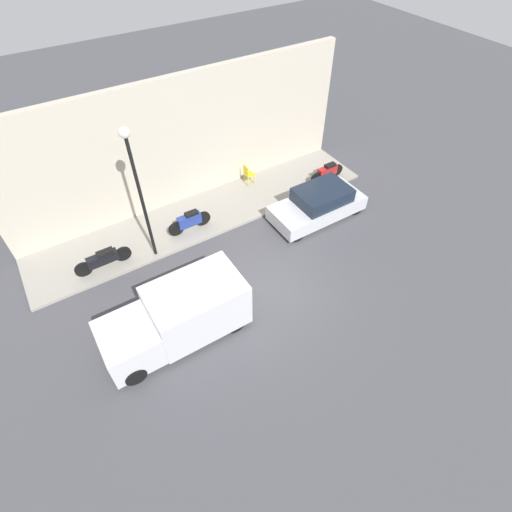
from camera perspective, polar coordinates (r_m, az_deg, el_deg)
name	(u,v)px	position (r m, az deg, el deg)	size (l,w,h in m)	color
ground_plane	(269,291)	(14.62, 1.92, -4.97)	(60.00, 60.00, 0.00)	#47474C
sidewalk	(206,214)	(17.70, -7.14, 5.99)	(2.87, 15.09, 0.11)	gray
building_facade	(183,143)	(17.37, -10.44, 15.65)	(0.30, 15.09, 5.50)	beige
parked_car	(318,204)	(17.37, 8.91, 7.37)	(1.83, 4.09, 1.36)	silver
delivery_van	(177,316)	(12.98, -11.23, -8.46)	(1.92, 4.62, 1.93)	silver
motorcycle_black	(103,259)	(15.97, -21.00, -0.42)	(0.30, 2.14, 0.78)	black
motorcycle_red	(327,172)	(19.56, 10.16, 11.78)	(0.30, 1.87, 0.80)	#B21E1E
motorcycle_blue	(190,221)	(16.64, -9.47, 4.98)	(0.30, 1.86, 0.87)	navy
streetlamp	(136,175)	(13.91, -16.83, 10.97)	(0.38, 0.38, 5.40)	black
cafe_chair	(248,173)	(18.93, -1.17, 11.71)	(0.40, 0.40, 0.97)	yellow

